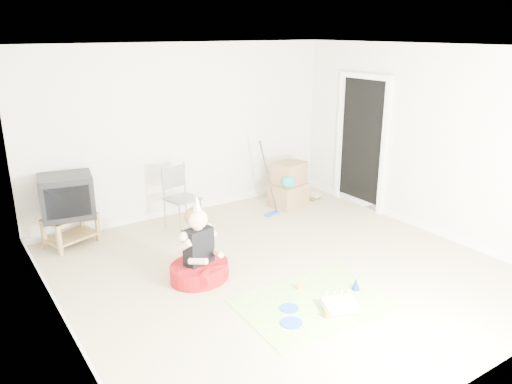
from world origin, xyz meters
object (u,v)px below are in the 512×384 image
folding_chair (182,199)px  tv_stand (71,228)px  crt_tv (67,196)px  birthday_cake (339,306)px  seated_woman (199,261)px  cardboard_boxes (289,185)px

folding_chair → tv_stand: bearing=169.1°
crt_tv → birthday_cake: crt_tv is taller
tv_stand → seated_woman: (0.98, -1.83, -0.02)m
crt_tv → seated_woman: seated_woman is taller
tv_stand → cardboard_boxes: bearing=-6.0°
crt_tv → tv_stand: bearing=-42.3°
tv_stand → cardboard_boxes: (3.39, -0.36, 0.10)m
cardboard_boxes → seated_woman: 2.83m
tv_stand → folding_chair: (1.52, -0.29, 0.21)m
seated_woman → crt_tv: bearing=118.1°
crt_tv → cardboard_boxes: crt_tv is taller
folding_chair → birthday_cake: (0.36, -2.94, -0.41)m
tv_stand → birthday_cake: 3.74m
folding_chair → cardboard_boxes: size_ratio=1.29×
crt_tv → seated_woman: 2.12m
crt_tv → birthday_cake: size_ratio=1.57×
cardboard_boxes → tv_stand: bearing=174.0°
tv_stand → seated_woman: size_ratio=0.72×
cardboard_boxes → birthday_cake: (-1.52, -2.87, -0.30)m
folding_chair → seated_woman: (-0.54, -1.54, -0.23)m
folding_chair → birthday_cake: 2.99m
seated_woman → birthday_cake: bearing=-57.4°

